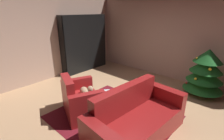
{
  "coord_description": "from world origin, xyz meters",
  "views": [
    {
      "loc": [
        2.08,
        -2.55,
        2.2
      ],
      "look_at": [
        -0.23,
        0.03,
        0.93
      ],
      "focal_mm": 26.47,
      "sensor_mm": 36.0,
      "label": 1
    }
  ],
  "objects_px": {
    "coffee_table": "(108,99)",
    "decorated_tree": "(205,72)",
    "armchair_red": "(81,101)",
    "book_stack_on_table": "(107,96)",
    "bottle_on_table": "(118,96)",
    "couch_red": "(136,121)",
    "bookshelf_unit": "(87,43)"
  },
  "relations": [
    {
      "from": "armchair_red",
      "to": "couch_red",
      "type": "height_order",
      "value": "couch_red"
    },
    {
      "from": "couch_red",
      "to": "bookshelf_unit",
      "type": "bearing_deg",
      "value": 152.33
    },
    {
      "from": "armchair_red",
      "to": "coffee_table",
      "type": "xyz_separation_m",
      "value": [
        0.55,
        0.3,
        0.11
      ]
    },
    {
      "from": "coffee_table",
      "to": "book_stack_on_table",
      "type": "distance_m",
      "value": 0.09
    },
    {
      "from": "armchair_red",
      "to": "bottle_on_table",
      "type": "height_order",
      "value": "armchair_red"
    },
    {
      "from": "couch_red",
      "to": "book_stack_on_table",
      "type": "height_order",
      "value": "couch_red"
    },
    {
      "from": "coffee_table",
      "to": "armchair_red",
      "type": "bearing_deg",
      "value": -151.57
    },
    {
      "from": "bookshelf_unit",
      "to": "bottle_on_table",
      "type": "height_order",
      "value": "bookshelf_unit"
    },
    {
      "from": "couch_red",
      "to": "book_stack_on_table",
      "type": "bearing_deg",
      "value": 175.83
    },
    {
      "from": "couch_red",
      "to": "bottle_on_table",
      "type": "bearing_deg",
      "value": 165.14
    },
    {
      "from": "bookshelf_unit",
      "to": "coffee_table",
      "type": "distance_m",
      "value": 3.31
    },
    {
      "from": "bookshelf_unit",
      "to": "armchair_red",
      "type": "bearing_deg",
      "value": -43.22
    },
    {
      "from": "armchair_red",
      "to": "decorated_tree",
      "type": "relative_size",
      "value": 0.92
    },
    {
      "from": "bottle_on_table",
      "to": "decorated_tree",
      "type": "relative_size",
      "value": 0.18
    },
    {
      "from": "decorated_tree",
      "to": "book_stack_on_table",
      "type": "bearing_deg",
      "value": -116.23
    },
    {
      "from": "armchair_red",
      "to": "book_stack_on_table",
      "type": "distance_m",
      "value": 0.62
    },
    {
      "from": "book_stack_on_table",
      "to": "decorated_tree",
      "type": "height_order",
      "value": "decorated_tree"
    },
    {
      "from": "couch_red",
      "to": "book_stack_on_table",
      "type": "distance_m",
      "value": 0.81
    },
    {
      "from": "couch_red",
      "to": "book_stack_on_table",
      "type": "xyz_separation_m",
      "value": [
        -0.79,
        0.06,
        0.2
      ]
    },
    {
      "from": "couch_red",
      "to": "book_stack_on_table",
      "type": "relative_size",
      "value": 8.98
    },
    {
      "from": "coffee_table",
      "to": "bookshelf_unit",
      "type": "bearing_deg",
      "value": 147.32
    },
    {
      "from": "bottle_on_table",
      "to": "coffee_table",
      "type": "bearing_deg",
      "value": -160.44
    },
    {
      "from": "couch_red",
      "to": "coffee_table",
      "type": "distance_m",
      "value": 0.77
    },
    {
      "from": "coffee_table",
      "to": "decorated_tree",
      "type": "distance_m",
      "value": 2.76
    },
    {
      "from": "bookshelf_unit",
      "to": "armchair_red",
      "type": "distance_m",
      "value": 3.09
    },
    {
      "from": "decorated_tree",
      "to": "armchair_red",
      "type": "bearing_deg",
      "value": -122.17
    },
    {
      "from": "coffee_table",
      "to": "book_stack_on_table",
      "type": "bearing_deg",
      "value": -154.21
    },
    {
      "from": "book_stack_on_table",
      "to": "decorated_tree",
      "type": "xyz_separation_m",
      "value": [
        1.23,
        2.5,
        0.12
      ]
    },
    {
      "from": "book_stack_on_table",
      "to": "bottle_on_table",
      "type": "bearing_deg",
      "value": 20.5
    },
    {
      "from": "bookshelf_unit",
      "to": "couch_red",
      "type": "distance_m",
      "value": 4.01
    },
    {
      "from": "bookshelf_unit",
      "to": "decorated_tree",
      "type": "height_order",
      "value": "bookshelf_unit"
    },
    {
      "from": "bookshelf_unit",
      "to": "couch_red",
      "type": "relative_size",
      "value": 1.01
    }
  ]
}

